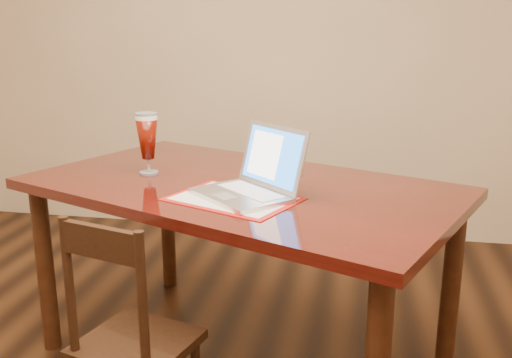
# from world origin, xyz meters

# --- Properties ---
(dining_table) EXTENTS (2.01, 1.60, 1.10)m
(dining_table) POSITION_xyz_m (0.13, 0.78, 0.73)
(dining_table) COLOR #430C09
(dining_table) RESTS_ON ground
(dining_chair) EXTENTS (0.45, 0.44, 0.87)m
(dining_chair) POSITION_xyz_m (-0.13, 0.19, 0.41)
(dining_chair) COLOR black
(dining_chair) RESTS_ON ground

